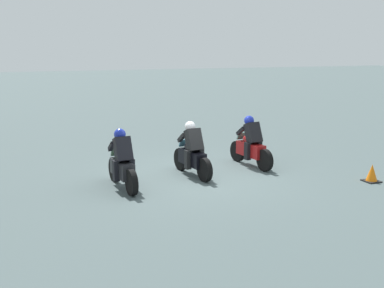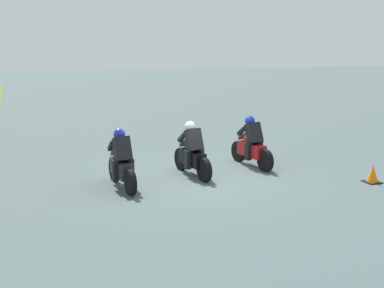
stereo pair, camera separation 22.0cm
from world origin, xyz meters
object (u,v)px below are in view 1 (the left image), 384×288
(rider_lane_c, at_px, (122,164))
(traffic_cone, at_px, (372,174))
(rider_lane_b, at_px, (192,154))
(rider_lane_a, at_px, (251,146))

(rider_lane_c, distance_m, traffic_cone, 6.57)
(rider_lane_b, distance_m, traffic_cone, 4.82)
(rider_lane_a, height_order, rider_lane_c, same)
(rider_lane_a, bearing_deg, rider_lane_c, 94.58)
(rider_lane_a, xyz_separation_m, rider_lane_b, (-0.38, 2.03, 0.00))
(rider_lane_a, xyz_separation_m, rider_lane_c, (-0.87, 4.11, 0.00))
(traffic_cone, bearing_deg, rider_lane_a, 39.17)
(rider_lane_c, bearing_deg, rider_lane_a, -82.69)
(rider_lane_a, relative_size, rider_lane_b, 1.00)
(rider_lane_a, height_order, rider_lane_b, same)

